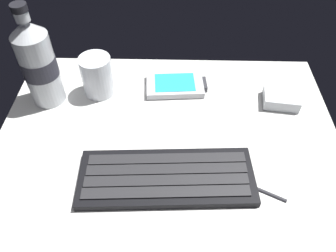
% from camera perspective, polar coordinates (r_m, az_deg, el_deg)
% --- Properties ---
extents(ground_plane, '(0.64, 0.48, 0.03)m').
position_cam_1_polar(ground_plane, '(0.63, -0.01, -2.61)').
color(ground_plane, silver).
extents(keyboard, '(0.30, 0.12, 0.02)m').
position_cam_1_polar(keyboard, '(0.56, 0.08, -8.76)').
color(keyboard, black).
rests_on(keyboard, ground_plane).
extents(handheld_device, '(0.13, 0.08, 0.02)m').
position_cam_1_polar(handheld_device, '(0.72, 1.30, 7.03)').
color(handheld_device, silver).
rests_on(handheld_device, ground_plane).
extents(juice_cup, '(0.06, 0.06, 0.09)m').
position_cam_1_polar(juice_cup, '(0.70, -11.97, 8.17)').
color(juice_cup, silver).
rests_on(juice_cup, ground_plane).
extents(water_bottle, '(0.07, 0.07, 0.21)m').
position_cam_1_polar(water_bottle, '(0.68, -21.30, 9.99)').
color(water_bottle, silver).
rests_on(water_bottle, ground_plane).
extents(charger_block, '(0.08, 0.06, 0.02)m').
position_cam_1_polar(charger_block, '(0.72, 18.77, 4.48)').
color(charger_block, silver).
rests_on(charger_block, ground_plane).
extents(stylus_pen, '(0.09, 0.05, 0.01)m').
position_cam_1_polar(stylus_pen, '(0.57, 15.16, -10.24)').
color(stylus_pen, '#26262B').
rests_on(stylus_pen, ground_plane).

